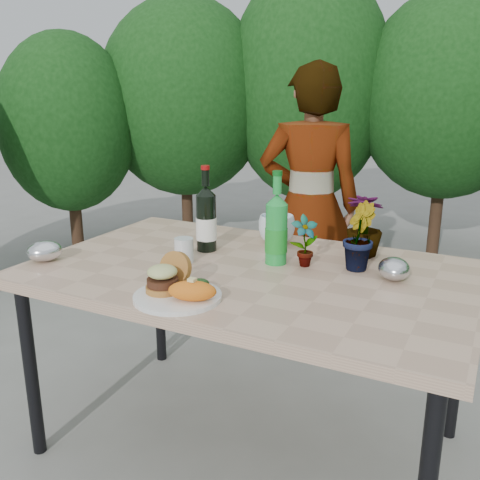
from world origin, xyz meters
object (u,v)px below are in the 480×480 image
at_px(patio_table, 250,283).
at_px(wine_bottle, 206,220).
at_px(dinner_plate, 178,297).
at_px(person, 309,206).

relative_size(patio_table, wine_bottle, 4.61).
bearing_deg(dinner_plate, person, 92.87).
relative_size(wine_bottle, person, 0.23).
distance_m(patio_table, dinner_plate, 0.38).
xyz_separation_m(patio_table, wine_bottle, (-0.26, 0.13, 0.19)).
bearing_deg(patio_table, dinner_plate, -101.78).
xyz_separation_m(dinner_plate, wine_bottle, (-0.18, 0.49, 0.12)).
bearing_deg(person, wine_bottle, 64.75).
relative_size(patio_table, dinner_plate, 5.71).
height_order(patio_table, wine_bottle, wine_bottle).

